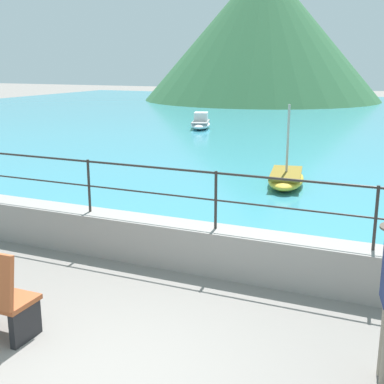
% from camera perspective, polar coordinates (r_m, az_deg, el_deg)
% --- Properties ---
extents(ground_plane, '(120.00, 120.00, 0.00)m').
position_cam_1_polar(ground_plane, '(5.67, -10.17, -20.12)').
color(ground_plane, slate).
extents(promenade_wall, '(20.00, 0.56, 0.70)m').
position_cam_1_polar(promenade_wall, '(8.05, 2.57, -6.41)').
color(promenade_wall, gray).
rests_on(promenade_wall, ground).
extents(railing, '(18.44, 0.04, 0.90)m').
position_cam_1_polar(railing, '(7.76, 2.65, 0.41)').
color(railing, '#282623').
rests_on(railing, promenade_wall).
extents(lake_water, '(64.00, 44.32, 0.06)m').
position_cam_1_polar(lake_water, '(29.96, 18.76, 7.35)').
color(lake_water, teal).
rests_on(lake_water, ground).
extents(hill_main, '(20.07, 20.07, 11.41)m').
position_cam_1_polar(hill_main, '(45.82, 7.81, 17.15)').
color(hill_main, '#33663D').
rests_on(hill_main, ground).
extents(boat_1, '(1.30, 2.43, 2.09)m').
position_cam_1_polar(boat_1, '(13.60, 10.34, 1.53)').
color(boat_1, gold).
rests_on(boat_1, lake_water).
extents(boat_3, '(1.56, 2.47, 0.76)m').
position_cam_1_polar(boat_3, '(25.27, 0.97, 7.64)').
color(boat_3, white).
rests_on(boat_3, lake_water).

